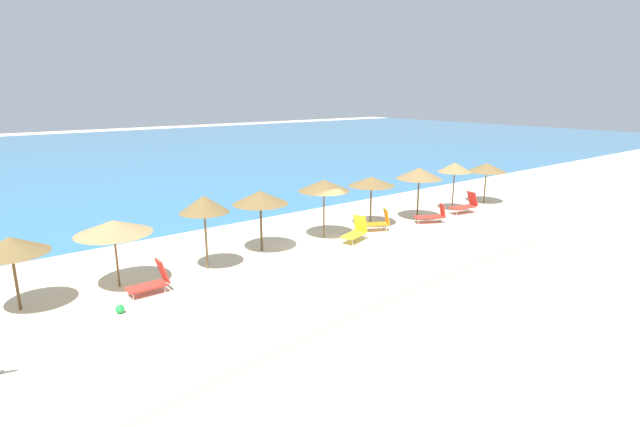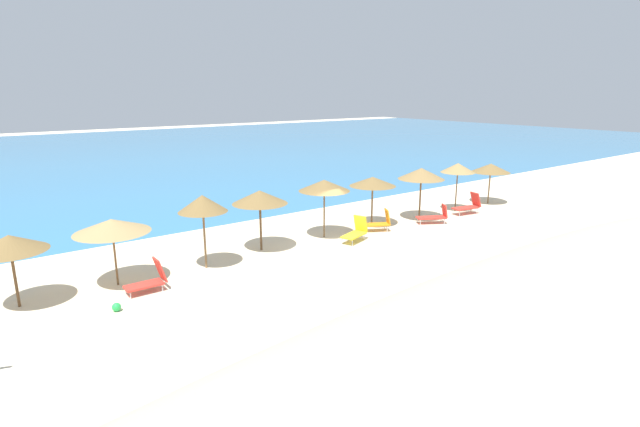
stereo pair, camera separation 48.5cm
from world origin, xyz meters
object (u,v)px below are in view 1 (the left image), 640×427
(lounge_chair_0, at_px, (433,215))
(lounge_chair_3, at_px, (378,222))
(lounge_chair_1, at_px, (152,281))
(lounge_chair_2, at_px, (466,204))
(beach_ball, at_px, (120,309))
(beach_umbrella_5, at_px, (371,181))
(beach_umbrella_1, at_px, (113,227))
(beach_umbrella_2, at_px, (204,204))
(cooler_box, at_px, (462,232))
(lounge_chair_4, at_px, (356,231))
(beach_umbrella_6, at_px, (419,173))
(beach_umbrella_4, at_px, (324,185))
(beach_umbrella_3, at_px, (260,197))
(beach_umbrella_7, at_px, (455,167))
(beach_umbrella_8, at_px, (487,167))
(beach_umbrella_0, at_px, (10,245))

(lounge_chair_0, height_order, lounge_chair_3, lounge_chair_3)
(lounge_chair_1, bearing_deg, lounge_chair_2, -89.54)
(beach_ball, bearing_deg, beach_umbrella_5, 10.95)
(lounge_chair_0, relative_size, beach_ball, 5.88)
(beach_umbrella_1, bearing_deg, beach_umbrella_2, -4.79)
(cooler_box, bearing_deg, beach_umbrella_1, 165.90)
(lounge_chair_2, bearing_deg, beach_umbrella_5, 87.30)
(lounge_chair_3, distance_m, lounge_chair_4, 2.09)
(lounge_chair_4, bearing_deg, lounge_chair_0, -110.32)
(beach_umbrella_6, xyz_separation_m, lounge_chair_3, (-3.35, -0.30, -2.09))
(lounge_chair_1, bearing_deg, beach_umbrella_5, -82.51)
(beach_umbrella_4, xyz_separation_m, lounge_chair_1, (-8.90, -1.53, -2.11))
(beach_umbrella_3, relative_size, beach_umbrella_7, 0.95)
(beach_umbrella_2, xyz_separation_m, beach_umbrella_8, (18.96, 0.09, -0.39))
(beach_umbrella_8, height_order, lounge_chair_4, beach_umbrella_8)
(beach_umbrella_0, height_order, cooler_box, beach_umbrella_0)
(beach_umbrella_7, relative_size, beach_umbrella_8, 1.13)
(beach_umbrella_3, xyz_separation_m, beach_ball, (-6.88, -2.62, -2.26))
(lounge_chair_0, bearing_deg, beach_umbrella_3, 110.13)
(beach_ball, bearing_deg, lounge_chair_4, 5.67)
(lounge_chair_3, relative_size, lounge_chair_4, 0.97)
(beach_umbrella_2, xyz_separation_m, lounge_chair_1, (-2.56, -1.02, -2.20))
(beach_ball, bearing_deg, lounge_chair_1, 34.52)
(beach_umbrella_3, distance_m, lounge_chair_4, 4.91)
(lounge_chair_3, bearing_deg, beach_umbrella_4, 101.95)
(lounge_chair_1, bearing_deg, beach_umbrella_2, -68.56)
(lounge_chair_4, bearing_deg, lounge_chair_2, -108.31)
(beach_umbrella_4, distance_m, beach_umbrella_6, 6.20)
(beach_umbrella_8, bearing_deg, beach_umbrella_1, 179.51)
(beach_umbrella_2, xyz_separation_m, lounge_chair_4, (7.16, -0.89, -2.16))
(beach_umbrella_3, distance_m, lounge_chair_2, 13.10)
(beach_umbrella_5, bearing_deg, beach_umbrella_1, -178.47)
(lounge_chair_3, bearing_deg, beach_umbrella_1, 115.50)
(beach_umbrella_1, xyz_separation_m, lounge_chair_4, (10.49, -1.17, -1.76))
(beach_umbrella_8, bearing_deg, lounge_chair_1, -177.05)
(beach_umbrella_4, xyz_separation_m, lounge_chair_3, (2.82, -0.82, -2.08))
(beach_umbrella_0, xyz_separation_m, beach_umbrella_1, (3.11, -0.02, 0.06))
(cooler_box, bearing_deg, lounge_chair_0, 71.70)
(beach_umbrella_8, bearing_deg, beach_umbrella_0, 179.53)
(beach_umbrella_2, bearing_deg, beach_umbrella_8, 0.27)
(beach_umbrella_0, xyz_separation_m, cooler_box, (18.21, -3.81, -1.99))
(beach_umbrella_5, height_order, lounge_chair_0, beach_umbrella_5)
(beach_umbrella_4, xyz_separation_m, beach_umbrella_8, (12.62, -0.42, -0.30))
(beach_umbrella_6, bearing_deg, beach_umbrella_8, 0.85)
(lounge_chair_3, distance_m, cooler_box, 4.13)
(beach_umbrella_4, relative_size, lounge_chair_4, 1.75)
(beach_umbrella_0, bearing_deg, lounge_chair_2, -2.82)
(beach_umbrella_1, relative_size, beach_umbrella_2, 0.89)
(beach_umbrella_3, height_order, beach_ball, beach_umbrella_3)
(lounge_chair_2, bearing_deg, beach_umbrella_3, 93.84)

